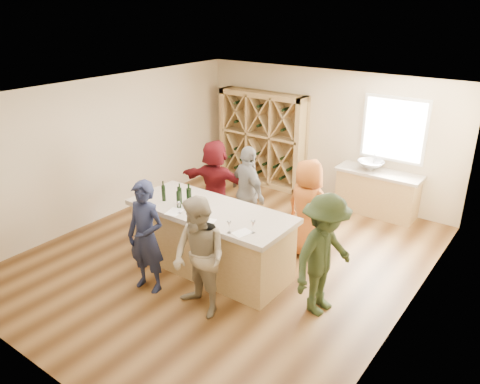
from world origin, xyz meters
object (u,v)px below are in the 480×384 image
Objects in this scene: person_near_left at (146,237)px; person_near_right at (199,258)px; tasting_counter_base at (211,241)px; wine_bottle_c at (180,196)px; wine_bottle_d at (179,200)px; person_far_mid at (248,193)px; sink at (371,165)px; person_server at (324,255)px; wine_bottle_a at (164,193)px; wine_bottle_e at (189,198)px; wine_rack at (262,139)px; person_far_right at (307,208)px; person_far_left at (215,183)px.

person_near_left is 1.01× the size of person_near_right.
tasting_counter_base is 0.89m from wine_bottle_c.
person_far_mid reaches higher than wine_bottle_d.
sink is at bearing 68.01° from wine_bottle_d.
person_server is at bearing 7.22° from wine_bottle_d.
person_near_left reaches higher than wine_bottle_d.
wine_bottle_e is (0.53, 0.04, 0.03)m from wine_bottle_a.
wine_bottle_a is 1.67m from person_near_right.
wine_bottle_d is at bearing -149.45° from tasting_counter_base.
sink is at bearing -1.49° from wine_rack.
person_server is at bearing 1.44° from tasting_counter_base.
person_near_left is (0.40, -0.80, -0.34)m from wine_bottle_a.
tasting_counter_base is at bearing -107.48° from sink.
wine_rack is 0.85× the size of tasting_counter_base.
person_near_right is at bearing -42.21° from wine_bottle_e.
person_server is (2.39, 1.05, 0.02)m from person_near_left.
wine_rack reaches higher than person_far_mid.
wine_bottle_a is at bearing -79.79° from wine_rack.
wine_bottle_a is 0.15× the size of person_near_left.
person_far_mid reaches higher than wine_bottle_e.
wine_bottle_a is 0.81× the size of wine_bottle_e.
person_near_left is 0.98× the size of person_server.
person_near_right is at bearing -65.70° from wine_rack.
person_near_left reaches higher than wine_bottle_c.
wine_bottle_e reaches higher than sink.
person_near_right is 1.01× the size of person_far_right.
person_far_right is at bearing 166.95° from person_far_left.
wine_bottle_c is (-0.52, -0.13, 0.72)m from tasting_counter_base.
person_near_left is at bearing -108.58° from sink.
wine_bottle_d is (0.39, -0.06, 0.00)m from wine_bottle_a.
person_far_left is (-0.20, 1.57, -0.36)m from wine_bottle_a.
sink is 4.19m from wine_bottle_c.
person_near_right is at bearing -6.13° from person_near_left.
wine_bottle_d is (-1.60, -3.96, 0.20)m from sink.
sink is 2.01× the size of wine_bottle_c.
person_far_left is at bearing 97.14° from wine_bottle_a.
person_near_left reaches higher than person_far_left.
person_far_mid is at bearing 14.27° from person_far_right.
wine_rack is 8.03× the size of wine_bottle_d.
wine_rack reaches higher than person_far_left.
tasting_counter_base is 1.51× the size of person_far_right.
wine_rack is at bearing -36.50° from person_far_mid.
person_server is 1.04× the size of person_far_left.
person_near_right is (1.05, -0.73, -0.35)m from wine_bottle_d.
sink is at bearing 72.52° from tasting_counter_base.
person_server is at bearing 4.11° from wine_bottle_c.
person_far_left is at bearing 136.84° from person_near_right.
wine_bottle_a is 1.66m from person_far_mid.
person_near_right reaches higher than person_far_right.
wine_bottle_a is at bearing 84.56° from person_far_left.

